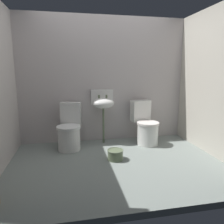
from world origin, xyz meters
The scene contains 7 objects.
ground_plane centered at (0.00, 0.00, -0.04)m, with size 3.52×2.45×0.08m, color gray.
wall_back centered at (0.00, 1.08, 1.16)m, with size 3.52×0.10×2.32m, color #BBB2B1.
wall_right centered at (1.61, 0.10, 1.16)m, with size 0.10×2.25×2.32m, color beige.
toilet_left centered at (-0.67, 0.68, 0.32)m, with size 0.47×0.64×0.78m.
toilet_right centered at (0.72, 0.68, 0.32)m, with size 0.47×0.65×0.78m.
sink centered at (-0.05, 0.86, 0.75)m, with size 0.42×0.35×0.99m.
bucket centered at (0.01, 0.03, 0.08)m, with size 0.25×0.25×0.16m.
Camera 1 is at (-0.63, -2.95, 1.34)m, focal length 34.07 mm.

